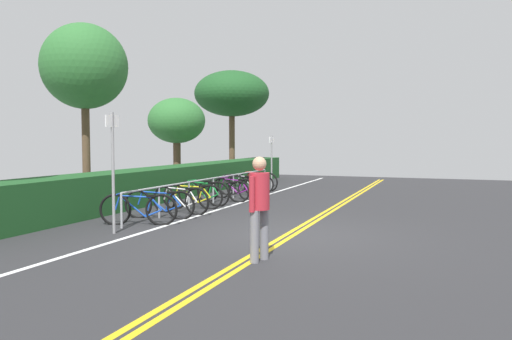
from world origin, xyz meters
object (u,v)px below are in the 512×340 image
at_px(bicycle_0, 138,209).
at_px(tree_far_right, 177,121).
at_px(bike_rack, 213,184).
at_px(bicycle_1, 159,204).
at_px(bicycle_5, 223,191).
at_px(bicycle_6, 234,188).
at_px(bicycle_4, 203,193).
at_px(pedestrian, 259,201).
at_px(sign_post_far, 272,156).
at_px(tree_mid, 84,67).
at_px(bicycle_2, 180,200).
at_px(bicycle_7, 240,185).
at_px(bicycle_8, 251,184).
at_px(sign_post_near, 113,161).
at_px(bicycle_3, 193,197).
at_px(tree_extra, 232,94).
at_px(bicycle_9, 258,181).

relative_size(bicycle_0, tree_far_right, 0.47).
relative_size(bike_rack, bicycle_1, 5.08).
bearing_deg(bicycle_1, bicycle_5, -1.22).
bearing_deg(bicycle_5, bicycle_6, 0.15).
relative_size(bicycle_4, pedestrian, 1.03).
distance_m(pedestrian, sign_post_far, 11.82).
xyz_separation_m(pedestrian, tree_mid, (4.78, 7.30, 3.10)).
height_order(bicycle_5, tree_mid, tree_mid).
xyz_separation_m(bicycle_1, pedestrian, (-3.10, -3.75, 0.60)).
bearing_deg(bicycle_2, bicycle_5, -0.27).
xyz_separation_m(bicycle_7, tree_far_right, (1.75, 3.48, 2.29)).
xyz_separation_m(bicycle_4, tree_mid, (-0.88, 3.44, 3.68)).
height_order(bicycle_7, bicycle_8, bicycle_7).
bearing_deg(sign_post_near, bicycle_8, 1.75).
xyz_separation_m(bicycle_0, pedestrian, (-2.15, -3.70, 0.59)).
distance_m(bicycle_3, sign_post_near, 3.98).
xyz_separation_m(bicycle_0, bicycle_1, (0.95, 0.05, -0.01)).
distance_m(bicycle_0, bicycle_3, 2.76).
xyz_separation_m(pedestrian, tree_extra, (14.47, 6.83, 3.13)).
distance_m(bike_rack, bicycle_4, 0.57).
bearing_deg(bicycle_3, bicycle_5, -4.39).
xyz_separation_m(bicycle_3, bicycle_4, (0.75, 0.05, 0.02)).
distance_m(bicycle_5, bicycle_8, 2.67).
distance_m(bicycle_2, tree_mid, 5.22).
relative_size(bicycle_0, bicycle_9, 0.99).
distance_m(bicycle_3, bicycle_7, 3.56).
distance_m(sign_post_far, tree_mid, 7.89).
xyz_separation_m(bicycle_7, tree_mid, (-3.69, 3.42, 3.69)).
distance_m(pedestrian, tree_mid, 9.26).
height_order(bicycle_7, sign_post_far, sign_post_far).
distance_m(bike_rack, bicycle_7, 2.32).
relative_size(sign_post_near, tree_extra, 0.48).
distance_m(bicycle_4, tree_extra, 10.02).
height_order(bike_rack, bicycle_9, bike_rack).
bearing_deg(bike_rack, sign_post_far, -1.04).
bearing_deg(bicycle_7, bicycle_6, -168.24).
distance_m(bicycle_9, sign_post_near, 9.23).
height_order(bicycle_2, tree_mid, tree_mid).
bearing_deg(tree_mid, bicycle_2, -102.04).
height_order(bicycle_0, tree_extra, tree_extra).
bearing_deg(bicycle_2, sign_post_near, -177.67).
distance_m(bicycle_7, pedestrian, 9.34).
distance_m(bicycle_5, tree_extra, 9.24).
bearing_deg(bike_rack, tree_mid, 111.64).
height_order(bicycle_6, bicycle_8, bicycle_6).
bearing_deg(bicycle_1, bicycle_9, 1.30).
xyz_separation_m(bicycle_5, bicycle_6, (0.85, 0.00, 0.01)).
distance_m(bicycle_7, sign_post_near, 7.47).
height_order(bicycle_5, tree_far_right, tree_far_right).
relative_size(bicycle_6, tree_mid, 0.32).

